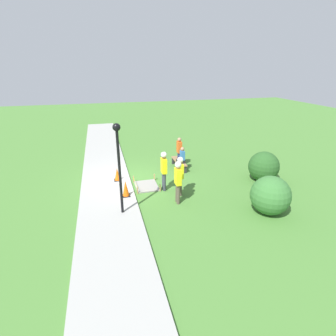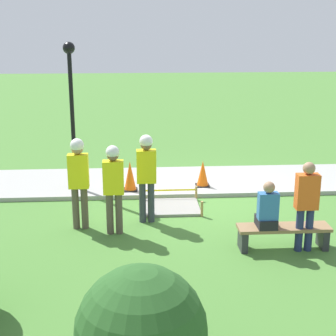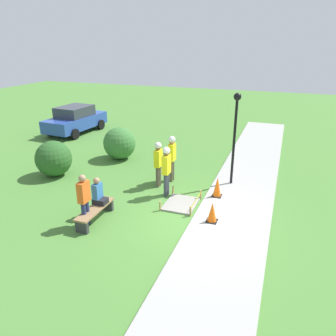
# 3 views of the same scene
# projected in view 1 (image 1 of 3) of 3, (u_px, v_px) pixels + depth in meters

# --- Properties ---
(ground_plane) EXTENTS (60.00, 60.00, 0.00)m
(ground_plane) POSITION_uv_depth(u_px,v_px,m) (130.00, 180.00, 13.31)
(ground_plane) COLOR #477A33
(sidewalk) EXTENTS (28.00, 2.37, 0.10)m
(sidewalk) POSITION_uv_depth(u_px,v_px,m) (106.00, 182.00, 13.02)
(sidewalk) COLOR #9E9E99
(sidewalk) RESTS_ON ground_plane
(wet_concrete_patch) EXTENTS (1.35, 1.11, 0.34)m
(wet_concrete_patch) POSITION_uv_depth(u_px,v_px,m) (146.00, 186.00, 12.61)
(wet_concrete_patch) COLOR gray
(wet_concrete_patch) RESTS_ON ground_plane
(traffic_cone_near_patch) EXTENTS (0.34, 0.34, 0.64)m
(traffic_cone_near_patch) POSITION_uv_depth(u_px,v_px,m) (117.00, 174.00, 12.98)
(traffic_cone_near_patch) COLOR black
(traffic_cone_near_patch) RESTS_ON sidewalk
(traffic_cone_far_patch) EXTENTS (0.34, 0.34, 0.72)m
(traffic_cone_far_patch) POSITION_uv_depth(u_px,v_px,m) (126.00, 188.00, 11.40)
(traffic_cone_far_patch) COLOR black
(traffic_cone_far_patch) RESTS_ON sidewalk
(park_bench) EXTENTS (1.70, 0.44, 0.44)m
(park_bench) POSITION_uv_depth(u_px,v_px,m) (179.00, 163.00, 14.78)
(park_bench) COLOR #2D2D33
(park_bench) RESTS_ON ground_plane
(person_seated_on_bench) EXTENTS (0.36, 0.44, 0.89)m
(person_seated_on_bench) POSITION_uv_depth(u_px,v_px,m) (182.00, 157.00, 14.31)
(person_seated_on_bench) COLOR black
(person_seated_on_bench) RESTS_ON park_bench
(worker_supervisor) EXTENTS (0.40, 0.27, 1.88)m
(worker_supervisor) POSITION_uv_depth(u_px,v_px,m) (178.00, 178.00, 10.74)
(worker_supervisor) COLOR brown
(worker_supervisor) RESTS_ON ground_plane
(worker_assistant) EXTENTS (0.40, 0.26, 1.80)m
(worker_assistant) POSITION_uv_depth(u_px,v_px,m) (180.00, 173.00, 11.46)
(worker_assistant) COLOR brown
(worker_assistant) RESTS_ON ground_plane
(worker_trainee) EXTENTS (0.40, 0.27, 1.87)m
(worker_trainee) POSITION_uv_depth(u_px,v_px,m) (164.00, 167.00, 11.90)
(worker_trainee) COLOR #383D47
(worker_trainee) RESTS_ON ground_plane
(bystander_in_orange_shirt) EXTENTS (0.40, 0.22, 1.69)m
(bystander_in_orange_shirt) POSITION_uv_depth(u_px,v_px,m) (179.00, 150.00, 14.88)
(bystander_in_orange_shirt) COLOR navy
(bystander_in_orange_shirt) RESTS_ON ground_plane
(lamppost_near) EXTENTS (0.28, 0.28, 3.51)m
(lamppost_near) POSITION_uv_depth(u_px,v_px,m) (119.00, 156.00, 9.40)
(lamppost_near) COLOR black
(lamppost_near) RESTS_ON sidewalk
(shrub_rounded_near) EXTENTS (1.54, 1.54, 1.54)m
(shrub_rounded_near) POSITION_uv_depth(u_px,v_px,m) (270.00, 195.00, 10.13)
(shrub_rounded_near) COLOR #387033
(shrub_rounded_near) RESTS_ON ground_plane
(shrub_rounded_mid) EXTENTS (1.50, 1.50, 1.50)m
(shrub_rounded_mid) POSITION_uv_depth(u_px,v_px,m) (264.00, 166.00, 13.06)
(shrub_rounded_mid) COLOR #285623
(shrub_rounded_mid) RESTS_ON ground_plane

